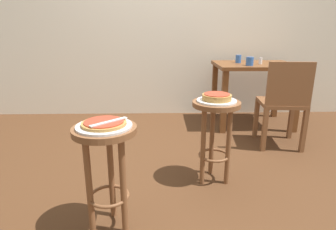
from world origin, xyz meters
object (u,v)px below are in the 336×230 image
pizza_foreground (104,123)px  dining_table (254,74)px  stool_middle (215,124)px  pizza_middle (217,97)px  serving_plate_foreground (104,126)px  stool_foreground (106,156)px  condiment_shaker (260,61)px  cup_far_edge (238,59)px  wooden_chair (284,101)px  cup_near_edge (250,61)px  serving_plate_middle (217,101)px  pizza_server_knife (109,122)px

pizza_foreground → dining_table: 2.34m
stool_middle → pizza_middle: pizza_middle is taller
serving_plate_foreground → dining_table: bearing=53.1°
stool_foreground → condiment_shaker: condiment_shaker is taller
cup_far_edge → condiment_shaker: size_ratio=1.27×
serving_plate_foreground → stool_middle: (0.70, 0.53, -0.18)m
cup_far_edge → wooden_chair: (0.25, -0.77, -0.32)m
stool_middle → cup_near_edge: bearing=63.4°
serving_plate_middle → pizza_middle: 0.03m
dining_table → cup_near_edge: (-0.13, -0.19, 0.17)m
stool_middle → cup_far_edge: bearing=69.7°
cup_far_edge → dining_table: bearing=-16.7°
pizza_foreground → dining_table: bearing=53.1°
serving_plate_foreground → condiment_shaker: bearing=51.4°
condiment_shaker → wooden_chair: bearing=-87.0°
pizza_foreground → condiment_shaker: condiment_shaker is taller
cup_near_edge → stool_middle: bearing=-116.6°
cup_near_edge → condiment_shaker: size_ratio=1.28×
pizza_foreground → stool_middle: bearing=37.0°
stool_foreground → pizza_foreground: size_ratio=2.63×
pizza_middle → dining_table: 1.51m
serving_plate_middle → wooden_chair: wooden_chair is taller
serving_plate_middle → dining_table: (0.70, 1.34, -0.02)m
cup_near_edge → wooden_chair: bearing=-69.6°
serving_plate_foreground → pizza_server_knife: 0.05m
serving_plate_foreground → pizza_foreground: (-0.00, 0.00, 0.02)m
cup_near_edge → dining_table: bearing=56.2°
cup_far_edge → pizza_server_knife: bearing=-121.4°
dining_table → condiment_shaker: bearing=-63.7°
pizza_foreground → stool_middle: 0.90m
serving_plate_foreground → condiment_shaker: (1.44, 1.80, 0.14)m
pizza_middle → cup_near_edge: (0.57, 1.15, 0.12)m
stool_foreground → pizza_middle: (0.70, 0.53, 0.21)m
pizza_middle → wooden_chair: size_ratio=0.24×
pizza_foreground → stool_middle: pizza_foreground is taller
stool_foreground → wooden_chair: wooden_chair is taller
stool_middle → cup_near_edge: size_ratio=6.79×
condiment_shaker → pizza_server_knife: (-1.41, -1.82, -0.11)m
stool_foreground → serving_plate_middle: 0.90m
serving_plate_foreground → cup_far_edge: 2.28m
serving_plate_middle → pizza_server_knife: 0.87m
pizza_middle → dining_table: dining_table is taller
pizza_middle → stool_foreground: bearing=-143.0°
dining_table → condiment_shaker: condiment_shaker is taller
pizza_foreground → pizza_server_knife: size_ratio=1.09×
serving_plate_foreground → pizza_middle: size_ratio=1.44×
serving_plate_middle → condiment_shaker: 1.47m
condiment_shaker → pizza_server_knife: condiment_shaker is taller
pizza_foreground → dining_table: (1.40, 1.87, -0.04)m
cup_far_edge → pizza_server_knife: (-1.19, -1.94, -0.12)m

